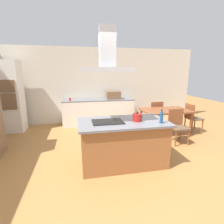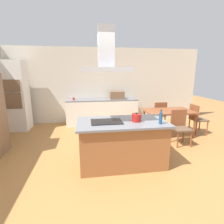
{
  "view_description": "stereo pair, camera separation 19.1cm",
  "coord_description": "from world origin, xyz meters",
  "px_view_note": "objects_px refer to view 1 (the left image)",
  "views": [
    {
      "loc": [
        -0.87,
        -3.18,
        1.85
      ],
      "look_at": [
        -0.14,
        0.4,
        1.0
      ],
      "focal_mm": 27.77,
      "sensor_mm": 36.0,
      "label": 1
    },
    {
      "loc": [
        -0.68,
        -3.22,
        1.85
      ],
      "look_at": [
        -0.14,
        0.4,
        1.0
      ],
      "focal_mm": 27.77,
      "sensor_mm": 36.0,
      "label": 2
    }
  ],
  "objects_px": {
    "countertop_microwave": "(113,95)",
    "chair_at_right_end": "(192,116)",
    "chair_facing_island": "(177,124)",
    "range_hood": "(107,57)",
    "tea_kettle": "(137,117)",
    "coffee_mug_red": "(70,99)",
    "olive_oil_bottle": "(161,117)",
    "chair_facing_back_wall": "(155,113)",
    "wall_oven_stack": "(10,97)",
    "dining_table": "(165,112)",
    "cooktop": "(108,122)"
  },
  "relations": [
    {
      "from": "olive_oil_bottle",
      "to": "wall_oven_stack",
      "type": "relative_size",
      "value": 0.12
    },
    {
      "from": "countertop_microwave",
      "to": "coffee_mug_red",
      "type": "bearing_deg",
      "value": -177.54
    },
    {
      "from": "chair_facing_back_wall",
      "to": "range_hood",
      "type": "bearing_deg",
      "value": -133.75
    },
    {
      "from": "dining_table",
      "to": "chair_facing_back_wall",
      "type": "bearing_deg",
      "value": 90.0
    },
    {
      "from": "countertop_microwave",
      "to": "chair_at_right_end",
      "type": "xyz_separation_m",
      "value": [
        2.21,
        -1.44,
        -0.53
      ]
    },
    {
      "from": "chair_facing_island",
      "to": "range_hood",
      "type": "relative_size",
      "value": 0.99
    },
    {
      "from": "wall_oven_stack",
      "to": "range_hood",
      "type": "distance_m",
      "value": 3.84
    },
    {
      "from": "countertop_microwave",
      "to": "dining_table",
      "type": "xyz_separation_m",
      "value": [
        1.3,
        -1.44,
        -0.37
      ]
    },
    {
      "from": "tea_kettle",
      "to": "range_hood",
      "type": "xyz_separation_m",
      "value": [
        -0.59,
        0.05,
        1.13
      ]
    },
    {
      "from": "cooktop",
      "to": "dining_table",
      "type": "bearing_deg",
      "value": 35.51
    },
    {
      "from": "wall_oven_stack",
      "to": "range_hood",
      "type": "bearing_deg",
      "value": -45.59
    },
    {
      "from": "coffee_mug_red",
      "to": "range_hood",
      "type": "bearing_deg",
      "value": -74.08
    },
    {
      "from": "tea_kettle",
      "to": "coffee_mug_red",
      "type": "height_order",
      "value": "tea_kettle"
    },
    {
      "from": "dining_table",
      "to": "olive_oil_bottle",
      "type": "bearing_deg",
      "value": -120.99
    },
    {
      "from": "countertop_microwave",
      "to": "wall_oven_stack",
      "type": "distance_m",
      "value": 3.32
    },
    {
      "from": "tea_kettle",
      "to": "olive_oil_bottle",
      "type": "xyz_separation_m",
      "value": [
        0.4,
        -0.23,
        0.04
      ]
    },
    {
      "from": "wall_oven_stack",
      "to": "dining_table",
      "type": "xyz_separation_m",
      "value": [
        4.6,
        -1.21,
        -0.43
      ]
    },
    {
      "from": "countertop_microwave",
      "to": "wall_oven_stack",
      "type": "bearing_deg",
      "value": -175.96
    },
    {
      "from": "cooktop",
      "to": "olive_oil_bottle",
      "type": "xyz_separation_m",
      "value": [
        0.98,
        -0.28,
        0.11
      ]
    },
    {
      "from": "chair_facing_island",
      "to": "wall_oven_stack",
      "type": "bearing_deg",
      "value": 157.83
    },
    {
      "from": "olive_oil_bottle",
      "to": "dining_table",
      "type": "distance_m",
      "value": 2.03
    },
    {
      "from": "olive_oil_bottle",
      "to": "range_hood",
      "type": "bearing_deg",
      "value": 164.13
    },
    {
      "from": "olive_oil_bottle",
      "to": "chair_facing_back_wall",
      "type": "bearing_deg",
      "value": 66.6
    },
    {
      "from": "chair_at_right_end",
      "to": "countertop_microwave",
      "type": "bearing_deg",
      "value": 146.85
    },
    {
      "from": "olive_oil_bottle",
      "to": "wall_oven_stack",
      "type": "height_order",
      "value": "wall_oven_stack"
    },
    {
      "from": "olive_oil_bottle",
      "to": "coffee_mug_red",
      "type": "relative_size",
      "value": 2.97
    },
    {
      "from": "tea_kettle",
      "to": "coffee_mug_red",
      "type": "relative_size",
      "value": 2.64
    },
    {
      "from": "cooktop",
      "to": "chair_facing_island",
      "type": "height_order",
      "value": "cooktop"
    },
    {
      "from": "dining_table",
      "to": "chair_facing_island",
      "type": "distance_m",
      "value": 0.68
    },
    {
      "from": "tea_kettle",
      "to": "dining_table",
      "type": "height_order",
      "value": "tea_kettle"
    },
    {
      "from": "wall_oven_stack",
      "to": "range_hood",
      "type": "height_order",
      "value": "range_hood"
    },
    {
      "from": "dining_table",
      "to": "chair_facing_back_wall",
      "type": "height_order",
      "value": "chair_facing_back_wall"
    },
    {
      "from": "coffee_mug_red",
      "to": "range_hood",
      "type": "distance_m",
      "value": 3.15
    },
    {
      "from": "cooktop",
      "to": "range_hood",
      "type": "relative_size",
      "value": 0.67
    },
    {
      "from": "range_hood",
      "to": "countertop_microwave",
      "type": "bearing_deg",
      "value": 76.06
    },
    {
      "from": "countertop_microwave",
      "to": "wall_oven_stack",
      "type": "xyz_separation_m",
      "value": [
        -3.31,
        -0.23,
        0.06
      ]
    },
    {
      "from": "chair_at_right_end",
      "to": "dining_table",
      "type": "bearing_deg",
      "value": 180.0
    },
    {
      "from": "tea_kettle",
      "to": "chair_facing_back_wall",
      "type": "bearing_deg",
      "value": 56.47
    },
    {
      "from": "olive_oil_bottle",
      "to": "countertop_microwave",
      "type": "xyz_separation_m",
      "value": [
        -0.27,
        3.16,
        0.03
      ]
    },
    {
      "from": "countertop_microwave",
      "to": "coffee_mug_red",
      "type": "xyz_separation_m",
      "value": [
        -1.52,
        -0.07,
        -0.09
      ]
    },
    {
      "from": "cooktop",
      "to": "chair_at_right_end",
      "type": "relative_size",
      "value": 0.67
    },
    {
      "from": "cooktop",
      "to": "countertop_microwave",
      "type": "bearing_deg",
      "value": 76.06
    },
    {
      "from": "wall_oven_stack",
      "to": "dining_table",
      "type": "relative_size",
      "value": 1.57
    },
    {
      "from": "olive_oil_bottle",
      "to": "coffee_mug_red",
      "type": "xyz_separation_m",
      "value": [
        -1.78,
        3.09,
        -0.07
      ]
    },
    {
      "from": "chair_at_right_end",
      "to": "cooktop",
      "type": "bearing_deg",
      "value": -153.87
    },
    {
      "from": "countertop_microwave",
      "to": "chair_facing_back_wall",
      "type": "bearing_deg",
      "value": -31.02
    },
    {
      "from": "chair_facing_back_wall",
      "to": "chair_at_right_end",
      "type": "relative_size",
      "value": 1.0
    },
    {
      "from": "tea_kettle",
      "to": "chair_at_right_end",
      "type": "relative_size",
      "value": 0.27
    },
    {
      "from": "coffee_mug_red",
      "to": "wall_oven_stack",
      "type": "distance_m",
      "value": 1.8
    },
    {
      "from": "chair_facing_island",
      "to": "range_hood",
      "type": "bearing_deg",
      "value": -159.05
    }
  ]
}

